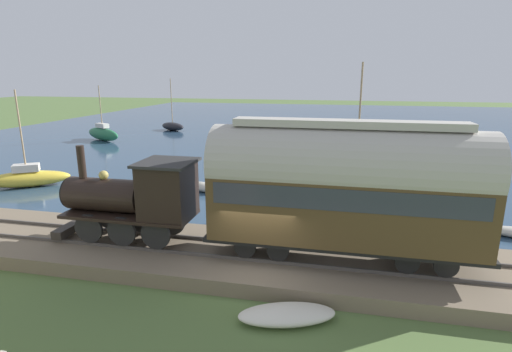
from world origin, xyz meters
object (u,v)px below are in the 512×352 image
Objects in this scene: sailboat_white at (355,194)px; beached_dinghy at (287,314)px; passenger_coach at (344,186)px; rowboat_near_shore at (203,187)px; sailboat_yellow at (27,178)px; rowboat_mid_harbor at (168,180)px; steam_locomotive at (137,196)px; sailboat_green at (103,133)px; sailboat_black at (173,126)px.

sailboat_white is 2.48× the size of beached_dinghy.
rowboat_near_shore is (8.76, 8.16, -2.98)m from passenger_coach.
sailboat_yellow reaches higher than passenger_coach.
passenger_coach is 3.81× the size of rowboat_mid_harbor.
steam_locomotive reaches higher than rowboat_near_shore.
rowboat_near_shore is at bearing -116.07° from sailboat_yellow.
sailboat_yellow is 20.73m from beached_dinghy.
sailboat_green is 20.09m from rowboat_mid_harbor.
sailboat_green is (24.61, 25.05, -2.50)m from passenger_coach.
passenger_coach is at bearing -107.78° from rowboat_near_shore.
sailboat_black is 27.90m from rowboat_near_shore.
sailboat_black is 33.31m from sailboat_white.
sailboat_black is at bearing 7.91° from sailboat_white.
beached_dinghy is at bearing -116.82° from steam_locomotive.
sailboat_green reaches higher than rowboat_mid_harbor.
passenger_coach is 1.24× the size of sailboat_white.
rowboat_mid_harbor is at bearing 48.04° from sailboat_white.
sailboat_white is at bearing -4.59° from passenger_coach.
rowboat_mid_harbor is at bearing 93.83° from rowboat_near_shore.
rowboat_near_shore is at bearing -62.64° from rowboat_mid_harbor.
steam_locomotive is 7.66m from passenger_coach.
sailboat_black is 9.77m from sailboat_green.
sailboat_white reaches higher than sailboat_green.
rowboat_mid_harbor is (2.75, -8.16, -0.41)m from sailboat_yellow.
sailboat_white is at bearing -46.43° from rowboat_mid_harbor.
beached_dinghy is at bearing -153.57° from sailboat_yellow.
sailboat_green is 36.44m from beached_dinghy.
passenger_coach is at bearing 142.66° from sailboat_white.
sailboat_yellow is 2.45× the size of rowboat_mid_harbor.
sailboat_yellow is at bearing 59.66° from sailboat_white.
rowboat_mid_harbor is (-14.45, -13.94, -0.59)m from sailboat_green.
passenger_coach reaches higher than steam_locomotive.
sailboat_white is (8.25, -0.66, -2.70)m from passenger_coach.
steam_locomotive is 0.93× the size of sailboat_yellow.
rowboat_near_shore is at bearing -123.44° from sailboat_black.
sailboat_white is 19.95m from sailboat_yellow.
sailboat_yellow is at bearing 68.95° from passenger_coach.
steam_locomotive is 10.98m from rowboat_mid_harbor.
sailboat_black is (33.52, 21.04, -2.72)m from passenger_coach.
sailboat_white is 1.30× the size of sailboat_green.
sailboat_black is (33.52, 13.43, -1.87)m from steam_locomotive.
steam_locomotive is 2.28× the size of rowboat_mid_harbor.
rowboat_near_shore is (0.51, 8.83, -0.28)m from sailboat_white.
sailboat_yellow is at bearing 57.55° from steam_locomotive.
sailboat_green is (-8.91, 4.00, 0.22)m from sailboat_black.
rowboat_mid_harbor is at bearing 47.54° from passenger_coach.
sailboat_white is 30.47m from sailboat_green.
sailboat_yellow is at bearing -134.31° from sailboat_green.
sailboat_yellow is at bearing -147.03° from sailboat_black.
sailboat_white is 8.85m from rowboat_near_shore.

